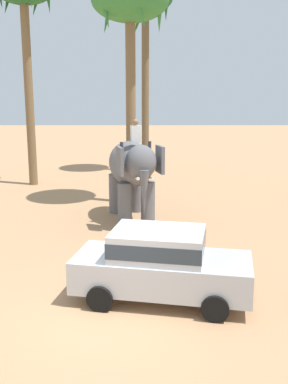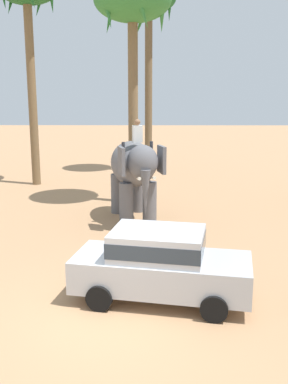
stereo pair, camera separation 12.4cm
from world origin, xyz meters
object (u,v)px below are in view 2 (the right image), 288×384
at_px(elephant_with_mahout, 134,169).
at_px(palm_tree_near_hut, 133,8).
at_px(car_sedan_foreground, 160,262).
at_px(palm_tree_behind_elephant, 149,6).

bearing_deg(elephant_with_mahout, palm_tree_near_hut, 92.43).
relative_size(car_sedan_foreground, palm_tree_near_hut, 0.46).
relative_size(palm_tree_behind_elephant, palm_tree_near_hut, 1.18).
bearing_deg(car_sedan_foreground, palm_tree_near_hut, 95.65).
relative_size(elephant_with_mahout, palm_tree_behind_elephant, 0.36).
height_order(car_sedan_foreground, palm_tree_near_hut, palm_tree_near_hut).
bearing_deg(palm_tree_near_hut, car_sedan_foreground, -84.35).
distance_m(elephant_with_mahout, palm_tree_behind_elephant, 13.34).
distance_m(car_sedan_foreground, palm_tree_behind_elephant, 19.78).
bearing_deg(elephant_with_mahout, car_sedan_foreground, -83.04).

